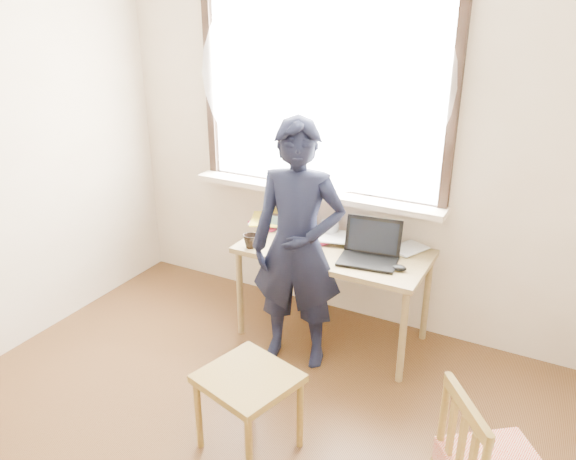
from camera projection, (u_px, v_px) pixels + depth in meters
The scene contains 12 objects.
room_shell at pixel (171, 152), 2.19m from camera, with size 3.52×4.02×2.61m.
desk at pixel (334, 258), 3.71m from camera, with size 1.24×0.62×0.66m.
laptop at pixel (370, 250), 3.52m from camera, with size 0.39×0.33×0.24m.
mug_white at pixel (329, 228), 3.87m from camera, with size 0.13×0.13×0.11m, color white.
mug_dark at pixel (250, 241), 3.68m from camera, with size 0.10×0.10×0.09m, color black.
mouse at pixel (399, 268), 3.39m from camera, with size 0.09×0.06×0.03m, color black.
desk_clutter at pixel (310, 230), 3.91m from camera, with size 0.72×0.53×0.05m.
book_a at pixel (291, 223), 4.07m from camera, with size 0.18×0.24×0.02m, color white.
book_b at pixel (399, 245), 3.72m from camera, with size 0.17×0.23×0.02m, color white.
picture_frame at pixel (271, 222), 3.97m from camera, with size 0.14×0.04×0.11m.
work_chair at pixel (248, 387), 2.82m from camera, with size 0.53×0.52×0.45m.
person at pixel (298, 247), 3.41m from camera, with size 0.58×0.38×1.58m, color black.
Camera 1 is at (1.39, -1.47, 2.20)m, focal length 35.00 mm.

